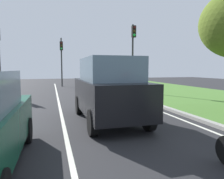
# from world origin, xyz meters

# --- Properties ---
(ground_plane) EXTENTS (60.00, 60.00, 0.00)m
(ground_plane) POSITION_xyz_m (0.00, 14.00, 0.00)
(ground_plane) COLOR #262628
(lane_line_center) EXTENTS (0.12, 32.00, 0.01)m
(lane_line_center) POSITION_xyz_m (-0.70, 14.00, 0.00)
(lane_line_center) COLOR silver
(lane_line_center) RESTS_ON ground
(lane_line_right_edge) EXTENTS (0.12, 32.00, 0.01)m
(lane_line_right_edge) POSITION_xyz_m (3.60, 14.00, 0.00)
(lane_line_right_edge) COLOR silver
(lane_line_right_edge) RESTS_ON ground
(grass_verge_right) EXTENTS (9.00, 48.00, 0.06)m
(grass_verge_right) POSITION_xyz_m (8.50, 14.00, 0.03)
(grass_verge_right) COLOR #47752D
(grass_verge_right) RESTS_ON ground
(curb_right) EXTENTS (0.24, 48.00, 0.12)m
(curb_right) POSITION_xyz_m (4.10, 14.00, 0.06)
(curb_right) COLOR #9E9B93
(curb_right) RESTS_ON ground
(car_suv_ahead) EXTENTS (1.99, 4.51, 2.28)m
(car_suv_ahead) POSITION_xyz_m (0.91, 9.35, 1.17)
(car_suv_ahead) COLOR black
(car_suv_ahead) RESTS_ON ground
(traffic_light_near_right) EXTENTS (0.32, 0.50, 5.35)m
(traffic_light_near_right) POSITION_xyz_m (5.20, 17.96, 3.67)
(traffic_light_near_right) COLOR #2D2D2D
(traffic_light_near_right) RESTS_ON ground
(traffic_light_far_median) EXTENTS (0.32, 0.50, 5.12)m
(traffic_light_far_median) POSITION_xyz_m (0.01, 25.31, 3.38)
(traffic_light_far_median) COLOR #2D2D2D
(traffic_light_far_median) RESTS_ON ground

